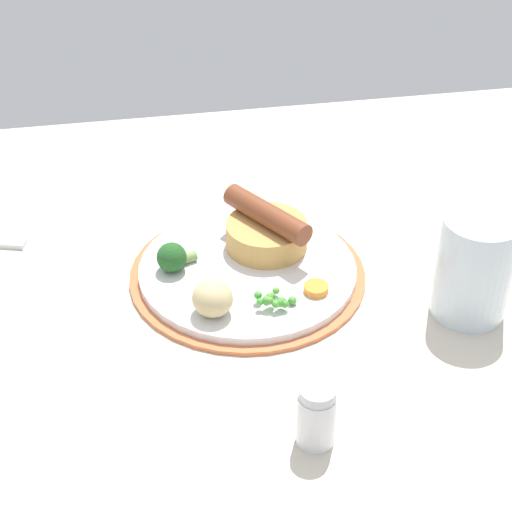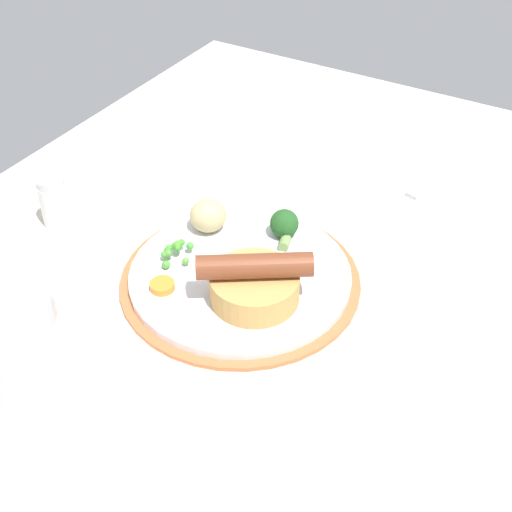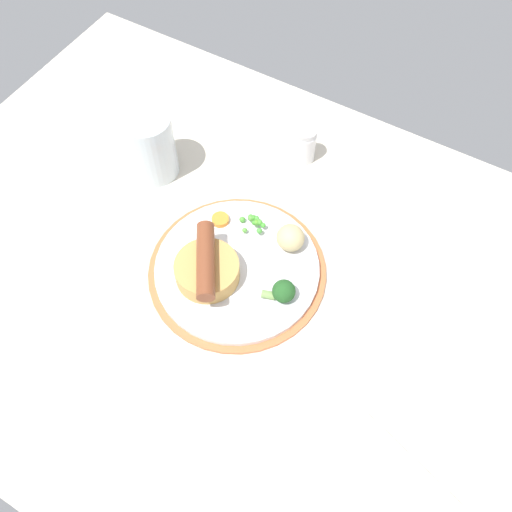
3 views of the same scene
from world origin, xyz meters
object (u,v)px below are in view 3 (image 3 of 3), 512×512
object	(u,v)px
salt_shaker	(305,145)
potato_chunk_0	(290,238)
dinner_plate	(240,271)
drinking_glass	(151,146)
pea_pile	(254,222)
fork	(415,469)
carrot_slice_0	(220,220)
broccoli_floret_near	(281,294)
sausage_pudding	(207,268)

from	to	relation	value
salt_shaker	potato_chunk_0	bearing A→B (deg)	110.97
dinner_plate	salt_shaker	xyz separation A→B (cm)	(2.26, -24.66, 2.61)
potato_chunk_0	drinking_glass	bearing A→B (deg)	-5.79
pea_pile	fork	size ratio (longest dim) A/B	0.22
dinner_plate	salt_shaker	bearing A→B (deg)	-84.77
fork	drinking_glass	xyz separation A→B (cm)	(55.09, -22.92, 5.47)
potato_chunk_0	drinking_glass	world-z (taller)	drinking_glass
salt_shaker	pea_pile	bearing A→B (deg)	91.00
pea_pile	potato_chunk_0	size ratio (longest dim) A/B	0.93
pea_pile	salt_shaker	size ratio (longest dim) A/B	0.61
potato_chunk_0	fork	size ratio (longest dim) A/B	0.24
potato_chunk_0	carrot_slice_0	distance (cm)	11.48
pea_pile	broccoli_floret_near	world-z (taller)	broccoli_floret_near
sausage_pudding	dinner_plate	bearing A→B (deg)	-76.26
broccoli_floret_near	pea_pile	bearing A→B (deg)	118.51
drinking_glass	dinner_plate	bearing A→B (deg)	155.93
sausage_pudding	potato_chunk_0	distance (cm)	13.17
potato_chunk_0	salt_shaker	xyz separation A→B (cm)	(6.68, -17.42, -0.13)
broccoli_floret_near	fork	distance (cm)	27.82
dinner_plate	sausage_pudding	size ratio (longest dim) A/B	2.34
broccoli_floret_near	salt_shaker	distance (cm)	27.92
sausage_pudding	broccoli_floret_near	bearing A→B (deg)	-112.59
broccoli_floret_near	carrot_slice_0	size ratio (longest dim) A/B	1.74
sausage_pudding	potato_chunk_0	size ratio (longest dim) A/B	2.64
potato_chunk_0	sausage_pudding	bearing A→B (deg)	54.40
dinner_plate	carrot_slice_0	world-z (taller)	carrot_slice_0
dinner_plate	potato_chunk_0	distance (cm)	8.91
pea_pile	fork	distance (cm)	40.46
pea_pile	potato_chunk_0	world-z (taller)	potato_chunk_0
drinking_glass	salt_shaker	world-z (taller)	drinking_glass
broccoli_floret_near	salt_shaker	world-z (taller)	salt_shaker
drinking_glass	fork	bearing A→B (deg)	157.41
dinner_plate	broccoli_floret_near	world-z (taller)	broccoli_floret_near
dinner_plate	fork	xyz separation A→B (cm)	(-32.84, 12.98, -0.27)
fork	salt_shaker	distance (cm)	51.55
carrot_slice_0	potato_chunk_0	bearing A→B (deg)	-172.11
broccoli_floret_near	drinking_glass	distance (cm)	32.14
sausage_pudding	carrot_slice_0	distance (cm)	9.99
broccoli_floret_near	salt_shaker	size ratio (longest dim) A/B	0.71
sausage_pudding	drinking_glass	xyz separation A→B (cm)	(19.01, -13.41, 2.16)
potato_chunk_0	pea_pile	bearing A→B (deg)	-2.70
dinner_plate	pea_pile	size ratio (longest dim) A/B	6.64
pea_pile	fork	xyz separation A→B (cm)	(-34.80, 20.52, -2.15)
broccoli_floret_near	carrot_slice_0	bearing A→B (deg)	135.40
potato_chunk_0	fork	distance (cm)	35.01
sausage_pudding	pea_pile	xyz separation A→B (cm)	(-1.29, -11.00, -1.15)
potato_chunk_0	salt_shaker	size ratio (longest dim) A/B	0.66
pea_pile	salt_shaker	distance (cm)	17.14
potato_chunk_0	fork	world-z (taller)	potato_chunk_0
sausage_pudding	broccoli_floret_near	world-z (taller)	sausage_pudding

